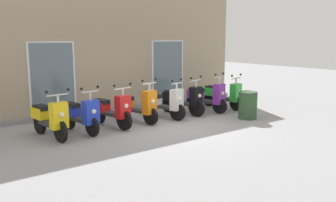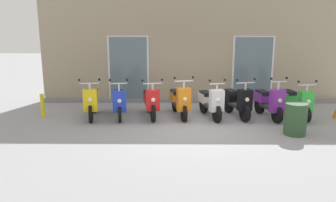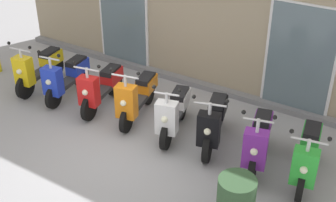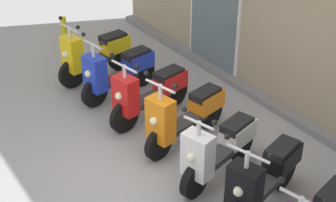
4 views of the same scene
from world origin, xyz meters
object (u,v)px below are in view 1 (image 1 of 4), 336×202
scooter_yellow (50,118)px  scooter_orange (137,105)px  scooter_white (164,103)px  scooter_black (183,100)px  traffic_cone (248,97)px  trash_bin (248,105)px  scooter_red (111,110)px  scooter_green (223,95)px  scooter_purple (207,97)px  scooter_blue (80,114)px

scooter_yellow → scooter_orange: bearing=3.2°
scooter_white → scooter_yellow: bearing=-179.2°
scooter_white → scooter_black: scooter_black is taller
traffic_cone → trash_bin: bearing=-139.8°
scooter_red → traffic_cone: scooter_red is taller
scooter_yellow → traffic_cone: bearing=0.4°
scooter_red → scooter_white: scooter_red is taller
scooter_orange → scooter_green: 3.44m
scooter_purple → scooter_red: bearing=178.5°
scooter_blue → scooter_green: 5.22m
scooter_black → scooter_purple: scooter_purple is taller
scooter_black → scooter_white: bearing=-175.4°
scooter_blue → scooter_green: (5.22, 0.02, -0.01)m
scooter_blue → scooter_red: size_ratio=0.96×
scooter_green → trash_bin: (-0.54, -1.54, -0.07)m
scooter_orange → scooter_white: (0.91, -0.09, -0.02)m
scooter_yellow → scooter_red: size_ratio=0.98×
scooter_purple → trash_bin: scooter_purple is taller
scooter_blue → traffic_cone: size_ratio=2.97×
scooter_yellow → scooter_red: scooter_yellow is taller
scooter_blue → scooter_orange: size_ratio=0.95×
scooter_green → traffic_cone: scooter_green is taller
scooter_white → trash_bin: (1.98, -1.54, -0.06)m
scooter_purple → traffic_cone: (2.09, 0.05, -0.23)m
scooter_white → scooter_purple: 1.71m
scooter_green → scooter_yellow: bearing=-179.5°
scooter_blue → scooter_white: (2.70, 0.02, -0.02)m
scooter_yellow → scooter_white: (3.50, 0.05, -0.04)m
scooter_red → scooter_black: (2.57, 0.03, -0.00)m
scooter_black → scooter_green: (1.73, -0.06, -0.00)m
scooter_green → traffic_cone: 1.30m
scooter_black → scooter_orange: bearing=179.1°
scooter_blue → scooter_red: bearing=3.4°
scooter_green → scooter_blue: bearing=-179.7°
traffic_cone → scooter_orange: bearing=178.8°
traffic_cone → scooter_green: bearing=179.7°
scooter_orange → scooter_black: scooter_orange is taller
scooter_green → traffic_cone: (1.28, -0.01, -0.22)m
scooter_yellow → traffic_cone: scooter_yellow is taller
scooter_blue → scooter_yellow: bearing=-178.0°
scooter_purple → trash_bin: bearing=-79.5°
scooter_red → scooter_green: size_ratio=1.02×
scooter_orange → scooter_purple: scooter_purple is taller
scooter_white → scooter_green: 2.52m
scooter_red → scooter_purple: (3.48, -0.09, 0.01)m
scooter_red → scooter_orange: bearing=4.0°
scooter_yellow → scooter_purple: bearing=-0.1°
scooter_yellow → scooter_purple: 5.21m
scooter_yellow → scooter_purple: size_ratio=1.05×
trash_bin → traffic_cone: bearing=40.2°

